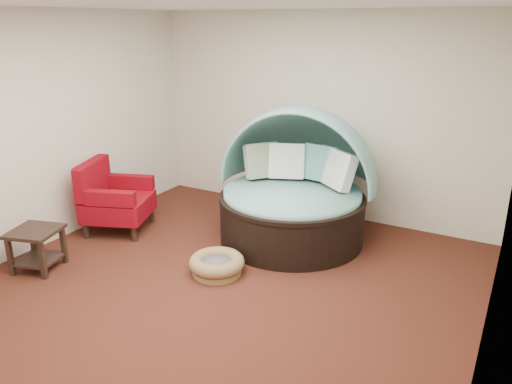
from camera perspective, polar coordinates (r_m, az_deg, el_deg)
The scene contains 9 objects.
floor at distance 5.39m, azimuth -3.80°, elevation -10.51°, with size 5.00×5.00×0.00m, color #4B1F15.
wall_back at distance 7.03m, azimuth 7.19°, elevation 8.58°, with size 5.00×5.00×0.00m, color beige.
wall_left at distance 6.54m, azimuth -22.94°, elevation 6.48°, with size 5.00×5.00×0.00m, color beige.
wall_right at distance 4.11m, azimuth 26.48°, elevation -0.73°, with size 5.00×5.00×0.00m, color beige.
ceiling at distance 4.70m, azimuth -4.59°, elevation 20.79°, with size 5.00×5.00×0.00m, color white.
canopy_daybed at distance 6.24m, azimuth 4.50°, elevation 1.44°, with size 2.11×2.05×1.67m.
pet_basket at distance 5.56m, azimuth -4.50°, elevation -8.23°, with size 0.74×0.74×0.21m.
red_armchair at distance 6.81m, azimuth -15.98°, elevation -0.76°, with size 1.04×1.04×0.94m.
side_table at distance 6.07m, azimuth -23.80°, elevation -5.42°, with size 0.62×0.62×0.47m.
Camera 1 is at (2.59, -3.91, 2.64)m, focal length 35.00 mm.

